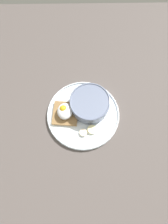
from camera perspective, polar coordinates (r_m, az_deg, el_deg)
ground_plane at (r=68.25cm, az=0.00°, el=-1.18°), size 120.00×120.00×2.00cm
plate at (r=66.55cm, az=0.00°, el=-0.67°), size 27.56×27.56×1.60cm
oatmeal_bowl at (r=64.97cm, az=2.20°, el=2.75°), size 14.83×14.83×5.45cm
toast_slice at (r=65.90cm, az=-5.77°, el=-0.69°), size 10.08×10.08×1.27cm
poached_egg at (r=63.68cm, az=-6.04°, el=0.16°), size 6.29×5.60×4.10cm
banana_slice_front at (r=63.68cm, az=0.01°, el=-6.73°), size 3.44×3.50×1.24cm
banana_slice_left at (r=63.97cm, az=2.91°, el=-5.74°), size 4.56×4.61×1.53cm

